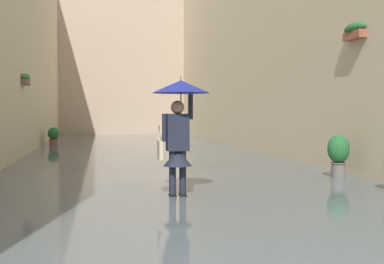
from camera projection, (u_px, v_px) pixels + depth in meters
name	position (u px, v px, depth m)	size (l,w,h in m)	color
ground_plane	(146.00, 155.00, 16.63)	(72.34, 72.34, 0.00)	slate
flood_water	(146.00, 154.00, 16.63)	(8.90, 34.94, 0.08)	#515B60
building_facade_left	(279.00, 19.00, 17.40)	(2.04, 32.94, 9.92)	beige
building_facade_far	(122.00, 66.00, 31.48)	(11.70, 1.80, 9.28)	tan
person_wading	(179.00, 114.00, 8.13)	(1.00, 1.00, 2.15)	black
potted_plant_near_right	(55.00, 135.00, 21.48)	(0.41, 0.41, 0.83)	#9E563D
potted_plant_far_right	(53.00, 136.00, 20.51)	(0.47, 0.47, 0.86)	brown
potted_plant_far_left	(338.00, 154.00, 10.41)	(0.48, 0.48, 1.03)	#66605B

